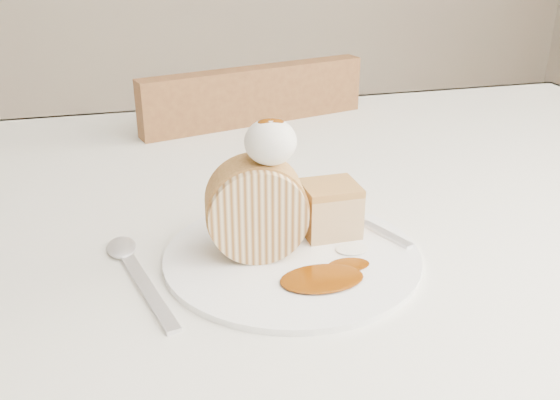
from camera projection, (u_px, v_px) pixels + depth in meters
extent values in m
cube|color=white|center=(289.00, 215.00, 0.78)|extent=(1.40, 0.90, 0.04)
cube|color=white|center=(229.00, 174.00, 1.22)|extent=(1.40, 0.01, 0.28)
cylinder|color=brown|center=(511.00, 266.00, 1.40)|extent=(0.06, 0.06, 0.71)
cube|color=brown|center=(221.00, 253.00, 1.35)|extent=(0.48, 0.48, 0.04)
cube|color=brown|center=(257.00, 185.00, 1.11)|extent=(0.40, 0.14, 0.42)
cylinder|color=brown|center=(257.00, 281.00, 1.64)|extent=(0.03, 0.03, 0.39)
cylinder|color=brown|center=(130.00, 317.00, 1.49)|extent=(0.03, 0.03, 0.39)
cylinder|color=brown|center=(327.00, 353.00, 1.37)|extent=(0.03, 0.03, 0.39)
cylinder|color=white|center=(292.00, 256.00, 0.63)|extent=(0.27, 0.27, 0.01)
cylinder|color=beige|center=(257.00, 209.00, 0.61)|extent=(0.10, 0.06, 0.10)
cube|color=#B68544|center=(330.00, 212.00, 0.67)|extent=(0.06, 0.05, 0.05)
ellipsoid|color=white|center=(271.00, 142.00, 0.59)|extent=(0.05, 0.05, 0.04)
ellipsoid|color=#642C04|center=(271.00, 116.00, 0.58)|extent=(0.03, 0.02, 0.01)
cube|color=silver|center=(373.00, 227.00, 0.68)|extent=(0.08, 0.15, 0.00)
cube|color=silver|center=(149.00, 292.00, 0.58)|extent=(0.07, 0.17, 0.00)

